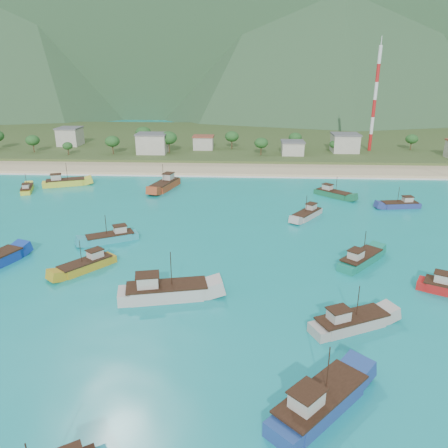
{
  "coord_description": "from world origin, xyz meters",
  "views": [
    {
      "loc": [
        6.09,
        -61.1,
        31.44
      ],
      "look_at": [
        1.84,
        18.0,
        3.0
      ],
      "focal_mm": 35.0,
      "sensor_mm": 36.0,
      "label": 1
    }
  ],
  "objects_px": {
    "radio_tower": "(375,100)",
    "boat_5": "(111,238)",
    "boat_23": "(27,189)",
    "boat_9": "(319,403)",
    "boat_12": "(165,292)",
    "boat_14": "(65,183)",
    "boat_18": "(165,185)",
    "boat_1": "(350,323)",
    "boat_6": "(361,260)",
    "boat_16": "(400,205)",
    "boat_17": "(307,215)",
    "boat_28": "(333,194)",
    "boat_21": "(86,266)"
  },
  "relations": [
    {
      "from": "radio_tower",
      "to": "boat_5",
      "type": "xyz_separation_m",
      "value": [
        -72.31,
        -92.58,
        -19.62
      ]
    },
    {
      "from": "boat_23",
      "to": "boat_9",
      "type": "bearing_deg",
      "value": -69.03
    },
    {
      "from": "boat_12",
      "to": "boat_14",
      "type": "relative_size",
      "value": 1.12
    },
    {
      "from": "boat_14",
      "to": "boat_18",
      "type": "bearing_deg",
      "value": 65.02
    },
    {
      "from": "boat_5",
      "to": "boat_12",
      "type": "xyz_separation_m",
      "value": [
        14.32,
        -21.28,
        0.33
      ]
    },
    {
      "from": "boat_12",
      "to": "boat_14",
      "type": "bearing_deg",
      "value": -159.64
    },
    {
      "from": "boat_1",
      "to": "boat_18",
      "type": "xyz_separation_m",
      "value": [
        -35.93,
        66.49,
        0.21
      ]
    },
    {
      "from": "boat_6",
      "to": "boat_16",
      "type": "bearing_deg",
      "value": 103.95
    },
    {
      "from": "boat_17",
      "to": "boat_28",
      "type": "xyz_separation_m",
      "value": [
        8.78,
        17.28,
        0.04
      ]
    },
    {
      "from": "boat_21",
      "to": "boat_17",
      "type": "bearing_deg",
      "value": -105.25
    },
    {
      "from": "boat_6",
      "to": "boat_28",
      "type": "height_order",
      "value": "boat_6"
    },
    {
      "from": "boat_12",
      "to": "boat_23",
      "type": "bearing_deg",
      "value": -151.75
    },
    {
      "from": "boat_6",
      "to": "boat_9",
      "type": "relative_size",
      "value": 0.86
    },
    {
      "from": "boat_28",
      "to": "radio_tower",
      "type": "bearing_deg",
      "value": -159.09
    },
    {
      "from": "boat_18",
      "to": "boat_9",
      "type": "bearing_deg",
      "value": 125.05
    },
    {
      "from": "boat_12",
      "to": "boat_14",
      "type": "distance_m",
      "value": 73.62
    },
    {
      "from": "boat_6",
      "to": "radio_tower",
      "type": "bearing_deg",
      "value": 116.45
    },
    {
      "from": "boat_18",
      "to": "boat_23",
      "type": "distance_m",
      "value": 37.0
    },
    {
      "from": "boat_9",
      "to": "boat_17",
      "type": "distance_m",
      "value": 58.88
    },
    {
      "from": "boat_17",
      "to": "boat_18",
      "type": "xyz_separation_m",
      "value": [
        -35.96,
        22.61,
        0.34
      ]
    },
    {
      "from": "boat_6",
      "to": "boat_14",
      "type": "bearing_deg",
      "value": -172.89
    },
    {
      "from": "boat_6",
      "to": "boat_21",
      "type": "xyz_separation_m",
      "value": [
        -45.71,
        -4.58,
        -0.06
      ]
    },
    {
      "from": "boat_21",
      "to": "boat_5",
      "type": "bearing_deg",
      "value": -52.86
    },
    {
      "from": "radio_tower",
      "to": "boat_9",
      "type": "relative_size",
      "value": 3.27
    },
    {
      "from": "boat_23",
      "to": "boat_1",
      "type": "bearing_deg",
      "value": -60.44
    },
    {
      "from": "radio_tower",
      "to": "boat_9",
      "type": "bearing_deg",
      "value": -106.17
    },
    {
      "from": "boat_9",
      "to": "boat_16",
      "type": "relative_size",
      "value": 1.2
    },
    {
      "from": "boat_12",
      "to": "boat_18",
      "type": "distance_m",
      "value": 61.08
    },
    {
      "from": "boat_28",
      "to": "boat_18",
      "type": "bearing_deg",
      "value": -53.63
    },
    {
      "from": "boat_16",
      "to": "boat_21",
      "type": "relative_size",
      "value": 1.01
    },
    {
      "from": "boat_5",
      "to": "boat_21",
      "type": "height_order",
      "value": "boat_5"
    },
    {
      "from": "boat_14",
      "to": "boat_17",
      "type": "bearing_deg",
      "value": 47.95
    },
    {
      "from": "boat_6",
      "to": "boat_23",
      "type": "distance_m",
      "value": 89.16
    },
    {
      "from": "boat_1",
      "to": "boat_28",
      "type": "height_order",
      "value": "boat_1"
    },
    {
      "from": "radio_tower",
      "to": "boat_21",
      "type": "relative_size",
      "value": 3.96
    },
    {
      "from": "boat_9",
      "to": "boat_18",
      "type": "height_order",
      "value": "boat_18"
    },
    {
      "from": "boat_1",
      "to": "boat_16",
      "type": "relative_size",
      "value": 1.16
    },
    {
      "from": "boat_14",
      "to": "boat_17",
      "type": "distance_m",
      "value": 69.32
    },
    {
      "from": "boat_1",
      "to": "boat_14",
      "type": "xyz_separation_m",
      "value": [
        -64.86,
        68.28,
        0.09
      ]
    },
    {
      "from": "radio_tower",
      "to": "boat_14",
      "type": "relative_size",
      "value": 3.13
    },
    {
      "from": "boat_28",
      "to": "boat_9",
      "type": "bearing_deg",
      "value": 32.02
    },
    {
      "from": "boat_9",
      "to": "boat_18",
      "type": "distance_m",
      "value": 86.47
    },
    {
      "from": "boat_14",
      "to": "boat_28",
      "type": "height_order",
      "value": "boat_14"
    },
    {
      "from": "boat_1",
      "to": "boat_6",
      "type": "distance_m",
      "value": 20.69
    },
    {
      "from": "boat_28",
      "to": "boat_12",
      "type": "bearing_deg",
      "value": 11.48
    },
    {
      "from": "boat_5",
      "to": "boat_9",
      "type": "height_order",
      "value": "boat_9"
    },
    {
      "from": "boat_5",
      "to": "boat_16",
      "type": "xyz_separation_m",
      "value": [
        62.32,
        24.74,
        -0.07
      ]
    },
    {
      "from": "boat_23",
      "to": "boat_12",
      "type": "bearing_deg",
      "value": -69.36
    },
    {
      "from": "boat_16",
      "to": "boat_28",
      "type": "bearing_deg",
      "value": 49.46
    },
    {
      "from": "radio_tower",
      "to": "boat_21",
      "type": "height_order",
      "value": "radio_tower"
    }
  ]
}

